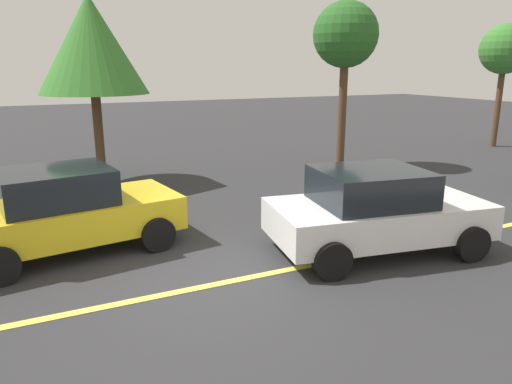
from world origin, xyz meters
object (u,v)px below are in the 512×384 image
Objects in this scene: car_white_approaching at (376,210)px; tree_right_verge at (505,50)px; car_yellow_crossing at (67,210)px; tree_left_verge at (346,37)px; tree_centre_verge at (91,45)px.

tree_right_verge is at bearing 30.90° from car_white_approaching.
car_yellow_crossing is at bearing 154.98° from car_white_approaching.
tree_left_verge is (9.05, 4.34, 3.45)m from car_yellow_crossing.
car_white_approaching is at bearing -120.46° from tree_left_verge.
car_white_approaching is 5.62m from car_yellow_crossing.
car_white_approaching is 0.83× the size of tree_right_verge.
car_yellow_crossing is (-5.10, 2.38, 0.01)m from car_white_approaching.
tree_left_verge is at bearing 25.64° from car_yellow_crossing.
tree_centre_verge is at bearing 75.99° from car_yellow_crossing.
tree_left_verge reaches higher than car_yellow_crossing.
car_yellow_crossing is at bearing -164.03° from tree_right_verge.
car_white_approaching is 0.80× the size of tree_centre_verge.
tree_centre_verge is 16.08m from tree_right_verge.
tree_left_verge reaches higher than car_white_approaching.
tree_right_verge is (12.28, 7.35, 3.16)m from car_white_approaching.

